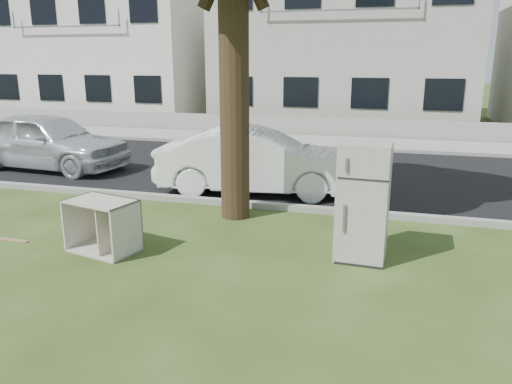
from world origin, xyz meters
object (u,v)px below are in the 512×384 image
(cabinet, at_px, (103,226))
(car_left, at_px, (48,141))
(car_center, at_px, (257,161))
(fridge, at_px, (363,202))

(cabinet, bearing_deg, car_left, 147.71)
(car_center, distance_m, car_left, 6.21)
(fridge, height_order, cabinet, fridge)
(cabinet, distance_m, car_left, 6.87)
(cabinet, bearing_deg, fridge, 24.96)
(cabinet, height_order, car_left, car_left)
(fridge, relative_size, car_center, 0.40)
(car_left, bearing_deg, fridge, -110.61)
(fridge, bearing_deg, car_center, 130.46)
(fridge, height_order, car_center, fridge)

